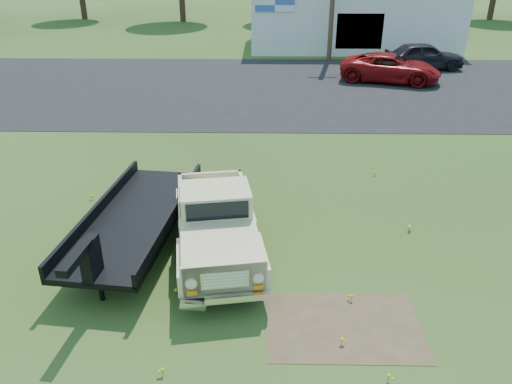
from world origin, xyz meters
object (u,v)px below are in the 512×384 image
at_px(flatbed_trailer, 135,214).
at_px(red_pickup, 390,68).
at_px(dark_sedan, 424,56).
at_px(vintage_pickup_truck, 216,222).

distance_m(flatbed_trailer, red_pickup, 19.07).
bearing_deg(red_pickup, flatbed_trailer, 165.65).
distance_m(flatbed_trailer, dark_sedan, 23.01).
bearing_deg(dark_sedan, red_pickup, 133.25).
xyz_separation_m(flatbed_trailer, dark_sedan, (12.39, 19.39, -0.03)).
bearing_deg(dark_sedan, vintage_pickup_truck, 146.68).
bearing_deg(flatbed_trailer, vintage_pickup_truck, -6.70).
relative_size(vintage_pickup_truck, flatbed_trailer, 0.82).
relative_size(vintage_pickup_truck, dark_sedan, 1.06).
distance_m(red_pickup, dark_sedan, 3.99).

